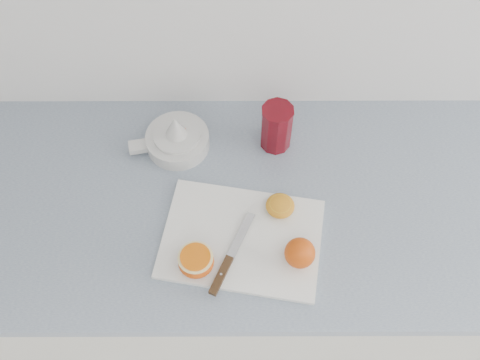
# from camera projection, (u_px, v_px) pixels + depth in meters

# --- Properties ---
(counter) EXTENTS (2.36, 0.64, 0.89)m
(counter) POSITION_uv_depth(u_px,v_px,m) (253.00, 270.00, 1.64)
(counter) COLOR silver
(counter) RESTS_ON ground
(cutting_board) EXTENTS (0.39, 0.31, 0.01)m
(cutting_board) POSITION_uv_depth(u_px,v_px,m) (242.00, 238.00, 1.20)
(cutting_board) COLOR white
(cutting_board) RESTS_ON counter
(whole_orange) EXTENTS (0.07, 0.07, 0.07)m
(whole_orange) POSITION_uv_depth(u_px,v_px,m) (300.00, 253.00, 1.14)
(whole_orange) COLOR #E04419
(whole_orange) RESTS_ON cutting_board
(half_orange) EXTENTS (0.08, 0.08, 0.05)m
(half_orange) POSITION_uv_depth(u_px,v_px,m) (196.00, 261.00, 1.14)
(half_orange) COLOR #E04419
(half_orange) RESTS_ON cutting_board
(squeezed_shell) EXTENTS (0.07, 0.07, 0.03)m
(squeezed_shell) POSITION_uv_depth(u_px,v_px,m) (280.00, 206.00, 1.22)
(squeezed_shell) COLOR orange
(squeezed_shell) RESTS_ON cutting_board
(paring_knife) EXTENTS (0.10, 0.20, 0.01)m
(paring_knife) POSITION_uv_depth(u_px,v_px,m) (225.00, 268.00, 1.15)
(paring_knife) COLOR #3E2918
(paring_knife) RESTS_ON cutting_board
(citrus_juicer) EXTENTS (0.20, 0.16, 0.11)m
(citrus_juicer) POSITION_uv_depth(u_px,v_px,m) (177.00, 138.00, 1.32)
(citrus_juicer) COLOR white
(citrus_juicer) RESTS_ON counter
(red_tumbler) EXTENTS (0.08, 0.08, 0.13)m
(red_tumbler) POSITION_uv_depth(u_px,v_px,m) (276.00, 128.00, 1.30)
(red_tumbler) COLOR #630912
(red_tumbler) RESTS_ON counter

